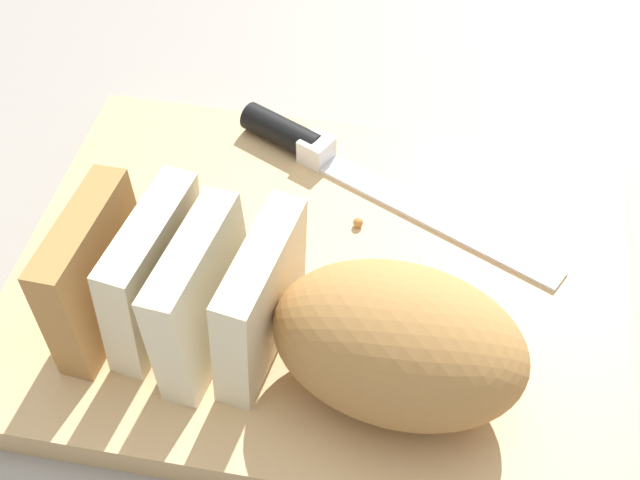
% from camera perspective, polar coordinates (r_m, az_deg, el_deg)
% --- Properties ---
extents(ground_plane, '(3.00, 3.00, 0.00)m').
position_cam_1_polar(ground_plane, '(0.59, -0.00, -3.25)').
color(ground_plane, gray).
extents(cutting_board, '(0.40, 0.31, 0.02)m').
position_cam_1_polar(cutting_board, '(0.58, -0.00, -2.65)').
color(cutting_board, tan).
rests_on(cutting_board, ground_plane).
extents(bread_loaf, '(0.27, 0.11, 0.08)m').
position_cam_1_polar(bread_loaf, '(0.50, -0.44, -5.09)').
color(bread_loaf, '#A8753D').
rests_on(bread_loaf, cutting_board).
extents(bread_knife, '(0.24, 0.12, 0.02)m').
position_cam_1_polar(bread_knife, '(0.64, 0.18, 5.35)').
color(bread_knife, silver).
rests_on(bread_knife, cutting_board).
extents(crumb_near_knife, '(0.01, 0.01, 0.01)m').
position_cam_1_polar(crumb_near_knife, '(0.60, 2.39, 1.10)').
color(crumb_near_knife, '#A8753D').
rests_on(crumb_near_knife, cutting_board).
extents(crumb_near_loaf, '(0.00, 0.00, 0.00)m').
position_cam_1_polar(crumb_near_loaf, '(0.62, -2.69, 2.80)').
color(crumb_near_loaf, '#A8753D').
rests_on(crumb_near_loaf, cutting_board).
extents(crumb_stray_left, '(0.01, 0.01, 0.01)m').
position_cam_1_polar(crumb_stray_left, '(0.58, -9.03, -2.39)').
color(crumb_stray_left, '#A8753D').
rests_on(crumb_stray_left, cutting_board).
extents(crumb_stray_right, '(0.01, 0.01, 0.01)m').
position_cam_1_polar(crumb_stray_right, '(0.60, -7.46, 0.27)').
color(crumb_stray_right, '#A8753D').
rests_on(crumb_stray_right, cutting_board).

